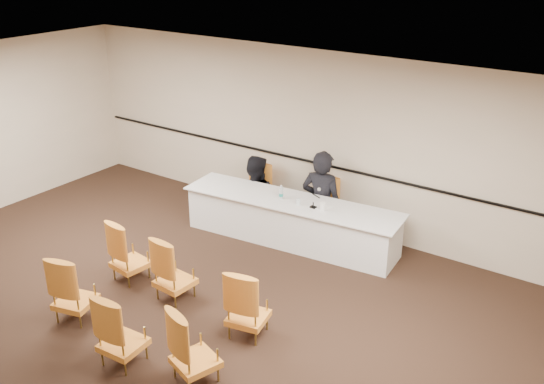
{
  "coord_description": "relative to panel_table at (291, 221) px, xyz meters",
  "views": [
    {
      "loc": [
        4.96,
        -4.4,
        4.67
      ],
      "look_at": [
        0.11,
        2.6,
        1.04
      ],
      "focal_mm": 40.0,
      "sensor_mm": 36.0,
      "label": 1
    }
  ],
  "objects": [
    {
      "name": "panelist_main_chair",
      "position": [
        0.23,
        0.58,
        0.11
      ],
      "size": [
        0.55,
        0.55,
        0.95
      ],
      "primitive_type": null,
      "rotation": [
        0.0,
        0.0,
        0.1
      ],
      "color": "orange",
      "rests_on": "ground"
    },
    {
      "name": "panelist_second",
      "position": [
        -1.05,
        0.45,
        -0.07
      ],
      "size": [
        0.97,
        0.84,
        1.71
      ],
      "primitive_type": "imported",
      "rotation": [
        0.0,
        0.0,
        3.4
      ],
      "color": "black",
      "rests_on": "ground"
    },
    {
      "name": "papers",
      "position": [
        0.51,
        0.06,
        0.37
      ],
      "size": [
        0.32,
        0.25,
        0.0
      ],
      "primitive_type": "cube",
      "rotation": [
        0.0,
        0.0,
        -0.09
      ],
      "color": "white",
      "rests_on": "panel_table"
    },
    {
      "name": "aud_chair_back_left",
      "position": [
        -1.12,
        -3.43,
        0.11
      ],
      "size": [
        0.61,
        0.61,
        0.95
      ],
      "primitive_type": null,
      "rotation": [
        0.0,
        0.0,
        0.26
      ],
      "color": "orange",
      "rests_on": "ground"
    },
    {
      "name": "aud_chair_front_left",
      "position": [
        -1.26,
        -2.33,
        0.11
      ],
      "size": [
        0.56,
        0.56,
        0.95
      ],
      "primitive_type": null,
      "rotation": [
        0.0,
        0.0,
        -0.12
      ],
      "color": "orange",
      "rests_on": "ground"
    },
    {
      "name": "coffee_cup",
      "position": [
        0.61,
        -0.04,
        0.43
      ],
      "size": [
        0.1,
        0.1,
        0.14
      ],
      "primitive_type": "cylinder",
      "rotation": [
        0.0,
        0.0,
        -0.13
      ],
      "color": "white",
      "rests_on": "panel_table"
    },
    {
      "name": "drinking_glass",
      "position": [
        0.18,
        -0.07,
        0.42
      ],
      "size": [
        0.08,
        0.08,
        0.1
      ],
      "primitive_type": "cylinder",
      "rotation": [
        0.0,
        0.0,
        0.33
      ],
      "color": "silver",
      "rests_on": "panel_table"
    },
    {
      "name": "water_bottle",
      "position": [
        -0.18,
        -0.02,
        0.48
      ],
      "size": [
        0.08,
        0.08,
        0.23
      ],
      "primitive_type": null,
      "rotation": [
        0.0,
        0.0,
        -0.11
      ],
      "color": "#178077",
      "rests_on": "panel_table"
    },
    {
      "name": "microphone",
      "position": [
        0.44,
        -0.04,
        0.51
      ],
      "size": [
        0.11,
        0.21,
        0.29
      ],
      "primitive_type": null,
      "rotation": [
        0.0,
        0.0,
        -0.04
      ],
      "color": "black",
      "rests_on": "panel_table"
    },
    {
      "name": "aud_chair_front_right",
      "position": [
        0.95,
        -2.43,
        0.11
      ],
      "size": [
        0.59,
        0.59,
        0.95
      ],
      "primitive_type": null,
      "rotation": [
        0.0,
        0.0,
        0.21
      ],
      "color": "orange",
      "rests_on": "ground"
    },
    {
      "name": "aud_chair_front_mid",
      "position": [
        -0.38,
        -2.33,
        0.11
      ],
      "size": [
        0.53,
        0.53,
        0.95
      ],
      "primitive_type": null,
      "rotation": [
        0.0,
        0.0,
        -0.06
      ],
      "color": "orange",
      "rests_on": "ground"
    },
    {
      "name": "aud_chair_back_right",
      "position": [
        0.97,
        -3.45,
        0.11
      ],
      "size": [
        0.63,
        0.63,
        0.95
      ],
      "primitive_type": null,
      "rotation": [
        0.0,
        0.0,
        -0.32
      ],
      "color": "orange",
      "rests_on": "ground"
    },
    {
      "name": "floor",
      "position": [
        -0.14,
        -3.09,
        -0.37
      ],
      "size": [
        10.0,
        10.0,
        0.0
      ],
      "primitive_type": "plane",
      "color": "black",
      "rests_on": "ground"
    },
    {
      "name": "panelist_main",
      "position": [
        0.23,
        0.58,
        0.12
      ],
      "size": [
        0.76,
        0.55,
        1.95
      ],
      "primitive_type": "imported",
      "rotation": [
        0.0,
        0.0,
        3.27
      ],
      "color": "black",
      "rests_on": "ground"
    },
    {
      "name": "panel_table",
      "position": [
        0.0,
        0.0,
        0.0
      ],
      "size": [
        3.73,
        1.21,
        0.73
      ],
      "primitive_type": null,
      "rotation": [
        0.0,
        0.0,
        0.1
      ],
      "color": "silver",
      "rests_on": "ground"
    },
    {
      "name": "panelist_second_chair",
      "position": [
        -1.05,
        0.45,
        0.11
      ],
      "size": [
        0.55,
        0.55,
        0.95
      ],
      "primitive_type": null,
      "rotation": [
        0.0,
        0.0,
        0.1
      ],
      "color": "orange",
      "rests_on": "ground"
    },
    {
      "name": "ceiling",
      "position": [
        -0.14,
        -3.09,
        2.63
      ],
      "size": [
        10.0,
        10.0,
        0.0
      ],
      "primitive_type": "plane",
      "rotation": [
        3.14,
        0.0,
        0.0
      ],
      "color": "silver",
      "rests_on": "ground"
    },
    {
      "name": "wall_back",
      "position": [
        -0.14,
        0.91,
        1.13
      ],
      "size": [
        10.0,
        0.04,
        3.0
      ],
      "primitive_type": "cube",
      "color": "beige",
      "rests_on": "ground"
    },
    {
      "name": "aud_chair_back_mid",
      "position": [
        0.07,
        -3.69,
        0.11
      ],
      "size": [
        0.53,
        0.53,
        0.95
      ],
      "primitive_type": null,
      "rotation": [
        0.0,
        0.0,
        0.07
      ],
      "color": "orange",
      "rests_on": "ground"
    },
    {
      "name": "wall_rail",
      "position": [
        -0.14,
        0.87,
        0.73
      ],
      "size": [
        9.8,
        0.04,
        0.03
      ],
      "primitive_type": "cube",
      "color": "black",
      "rests_on": "wall_back"
    }
  ]
}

